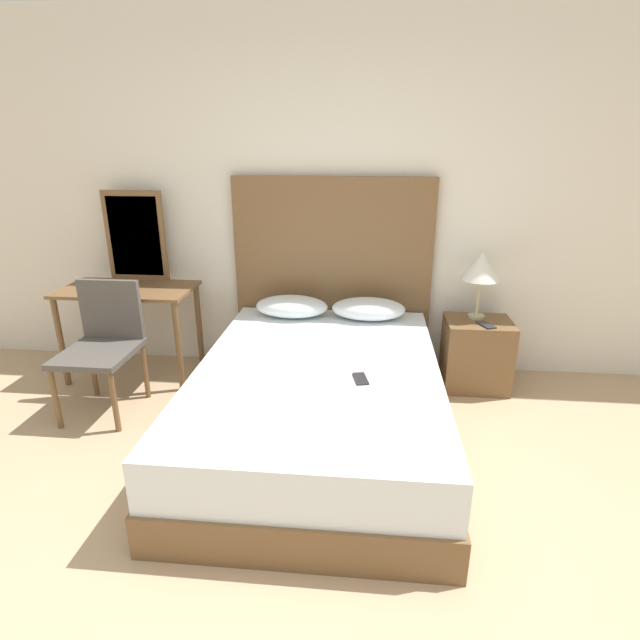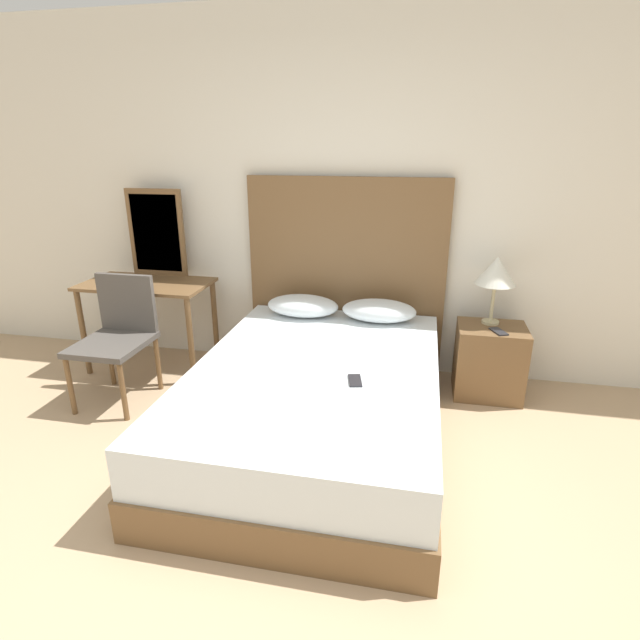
{
  "view_description": "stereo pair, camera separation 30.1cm",
  "coord_description": "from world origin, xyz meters",
  "px_view_note": "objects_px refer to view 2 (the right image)",
  "views": [
    {
      "loc": [
        0.34,
        -1.3,
        1.76
      ],
      "look_at": [
        0.06,
        1.52,
        0.75
      ],
      "focal_mm": 28.0,
      "sensor_mm": 36.0,
      "label": 1
    },
    {
      "loc": [
        0.64,
        -1.25,
        1.76
      ],
      "look_at": [
        0.06,
        1.52,
        0.75
      ],
      "focal_mm": 28.0,
      "sensor_mm": 36.0,
      "label": 2
    }
  ],
  "objects_px": {
    "bed": "(316,402)",
    "table_lamp": "(496,272)",
    "nightstand": "(489,361)",
    "chair": "(118,331)",
    "phone_on_bed": "(355,381)",
    "phone_on_nightstand": "(499,331)",
    "vanity_desk": "(147,297)"
  },
  "relations": [
    {
      "from": "phone_on_bed",
      "to": "chair",
      "type": "height_order",
      "value": "chair"
    },
    {
      "from": "phone_on_bed",
      "to": "phone_on_nightstand",
      "type": "distance_m",
      "value": 1.25
    },
    {
      "from": "table_lamp",
      "to": "vanity_desk",
      "type": "distance_m",
      "value": 2.65
    },
    {
      "from": "phone_on_bed",
      "to": "vanity_desk",
      "type": "distance_m",
      "value": 2.02
    },
    {
      "from": "bed",
      "to": "table_lamp",
      "type": "xyz_separation_m",
      "value": [
        1.09,
        0.9,
        0.66
      ]
    },
    {
      "from": "chair",
      "to": "nightstand",
      "type": "bearing_deg",
      "value": 12.15
    },
    {
      "from": "phone_on_nightstand",
      "to": "nightstand",
      "type": "bearing_deg",
      "value": 104.13
    },
    {
      "from": "bed",
      "to": "table_lamp",
      "type": "relative_size",
      "value": 4.36
    },
    {
      "from": "bed",
      "to": "phone_on_nightstand",
      "type": "bearing_deg",
      "value": 32.6
    },
    {
      "from": "chair",
      "to": "phone_on_nightstand",
      "type": "bearing_deg",
      "value": 9.98
    },
    {
      "from": "phone_on_nightstand",
      "to": "vanity_desk",
      "type": "relative_size",
      "value": 0.17
    },
    {
      "from": "nightstand",
      "to": "table_lamp",
      "type": "bearing_deg",
      "value": 99.34
    },
    {
      "from": "bed",
      "to": "table_lamp",
      "type": "height_order",
      "value": "table_lamp"
    },
    {
      "from": "phone_on_nightstand",
      "to": "chair",
      "type": "bearing_deg",
      "value": -170.02
    },
    {
      "from": "phone_on_bed",
      "to": "nightstand",
      "type": "bearing_deg",
      "value": 49.38
    },
    {
      "from": "table_lamp",
      "to": "bed",
      "type": "bearing_deg",
      "value": -140.56
    },
    {
      "from": "phone_on_bed",
      "to": "phone_on_nightstand",
      "type": "relative_size",
      "value": 0.98
    },
    {
      "from": "phone_on_nightstand",
      "to": "chair",
      "type": "height_order",
      "value": "chair"
    },
    {
      "from": "phone_on_nightstand",
      "to": "vanity_desk",
      "type": "xyz_separation_m",
      "value": [
        -2.67,
        0.04,
        0.07
      ]
    },
    {
      "from": "phone_on_bed",
      "to": "vanity_desk",
      "type": "height_order",
      "value": "vanity_desk"
    },
    {
      "from": "bed",
      "to": "phone_on_nightstand",
      "type": "distance_m",
      "value": 1.37
    },
    {
      "from": "nightstand",
      "to": "table_lamp",
      "type": "distance_m",
      "value": 0.65
    },
    {
      "from": "chair",
      "to": "bed",
      "type": "bearing_deg",
      "value": -9.96
    },
    {
      "from": "nightstand",
      "to": "chair",
      "type": "bearing_deg",
      "value": -167.85
    },
    {
      "from": "phone_on_bed",
      "to": "table_lamp",
      "type": "xyz_separation_m",
      "value": [
        0.84,
        1.07,
        0.4
      ]
    },
    {
      "from": "phone_on_bed",
      "to": "chair",
      "type": "xyz_separation_m",
      "value": [
        -1.75,
        0.43,
        -0.0
      ]
    },
    {
      "from": "vanity_desk",
      "to": "bed",
      "type": "bearing_deg",
      "value": -26.38
    },
    {
      "from": "phone_on_bed",
      "to": "vanity_desk",
      "type": "bearing_deg",
      "value": 152.58
    },
    {
      "from": "table_lamp",
      "to": "chair",
      "type": "height_order",
      "value": "table_lamp"
    },
    {
      "from": "table_lamp",
      "to": "chair",
      "type": "distance_m",
      "value": 2.69
    },
    {
      "from": "bed",
      "to": "phone_on_bed",
      "type": "relative_size",
      "value": 13.23
    },
    {
      "from": "nightstand",
      "to": "phone_on_nightstand",
      "type": "bearing_deg",
      "value": -75.87
    }
  ]
}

